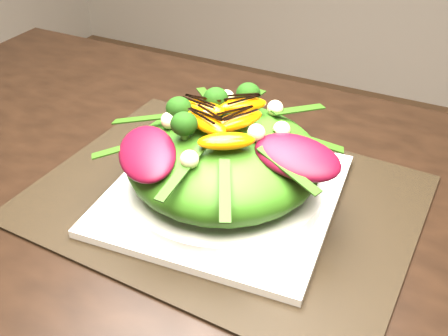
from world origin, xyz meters
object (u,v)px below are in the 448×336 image
at_px(placemat, 224,198).
at_px(salad_bowl, 224,184).
at_px(plate_base, 224,193).
at_px(lettuce_mound, 224,159).
at_px(orange_segment, 221,109).

relative_size(placemat, salad_bowl, 1.89).
xyz_separation_m(plate_base, lettuce_mound, (0.00, 0.00, 0.05)).
bearing_deg(salad_bowl, placemat, 0.00).
height_order(placemat, lettuce_mound, lettuce_mound).
bearing_deg(plate_base, placemat, 0.00).
bearing_deg(lettuce_mound, salad_bowl, -90.00).
bearing_deg(placemat, lettuce_mound, 90.00).
bearing_deg(plate_base, salad_bowl, 0.00).
bearing_deg(plate_base, orange_segment, 122.99).
distance_m(lettuce_mound, orange_segment, 0.06).
height_order(plate_base, salad_bowl, salad_bowl).
relative_size(plate_base, lettuce_mound, 1.17).
relative_size(placemat, orange_segment, 7.32).
bearing_deg(orange_segment, lettuce_mound, -57.01).
relative_size(plate_base, orange_segment, 4.29).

